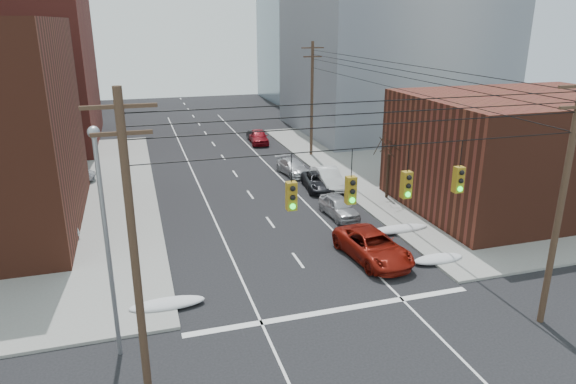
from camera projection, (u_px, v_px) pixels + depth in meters
sidewalk_ne at (514, 159)px, 49.84m from camera, size 40.00×40.00×0.15m
building_brick_far at (3, 69)px, 76.01m from camera, size 22.00×18.00×12.00m
building_office at (393, 23)px, 59.95m from camera, size 22.00×20.00×25.00m
building_glass at (328, 32)px, 84.58m from camera, size 20.00×18.00×22.00m
building_storefront at (524, 152)px, 36.13m from camera, size 16.00×12.00×8.00m
utility_pole_left at (134, 250)px, 16.47m from camera, size 2.20×0.28×11.00m
utility_pole_right at (562, 199)px, 21.15m from camera, size 2.20×0.28×11.00m
utility_pole_far at (312, 98)px, 49.29m from camera, size 2.20×0.28×11.00m
traffic_signals at (379, 186)px, 18.37m from camera, size 17.00×0.42×2.02m
street_light at (105, 227)px, 18.99m from camera, size 0.44×0.44×9.32m
bare_tree at (388, 170)px, 37.98m from camera, size 2.09×2.20×4.93m
snow_nw at (167, 304)px, 23.98m from camera, size 3.50×1.08×0.42m
snow_ne at (438, 259)px, 28.51m from camera, size 3.00×1.08×0.42m
snow_east_far at (399, 229)px, 32.60m from camera, size 4.00×1.08×0.42m
red_pickup at (373, 246)px, 28.74m from camera, size 3.16×5.86×1.56m
parked_car_a at (339, 207)px, 35.11m from camera, size 1.88×4.19×1.40m
parked_car_b at (328, 178)px, 41.18m from camera, size 1.95×4.89×1.58m
parked_car_c at (319, 181)px, 40.85m from camera, size 2.67×4.87×1.29m
parked_car_d at (293, 167)px, 44.82m from camera, size 2.40×4.67×1.30m
parked_car_e at (259, 137)px, 55.99m from camera, size 2.27×4.67×1.54m
parked_car_f at (256, 136)px, 57.01m from camera, size 1.60×3.80×1.22m
lot_car_a at (40, 231)px, 30.63m from camera, size 4.44×2.49×1.39m
lot_car_b at (63, 175)px, 41.87m from camera, size 5.19×2.74×1.39m
lot_car_d at (9, 199)px, 36.32m from camera, size 4.30×2.91×1.36m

